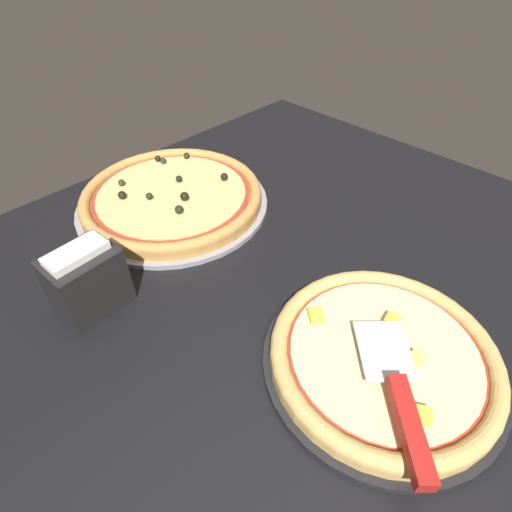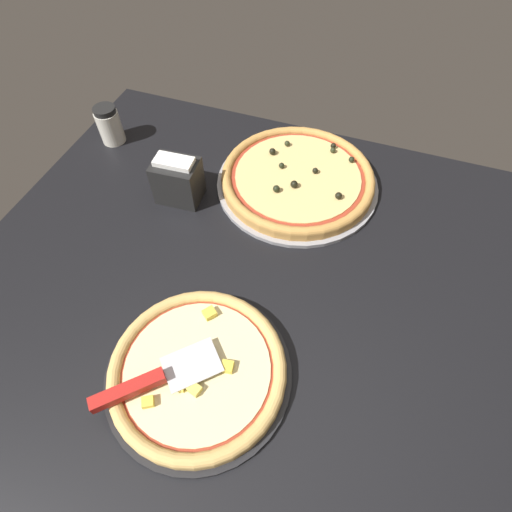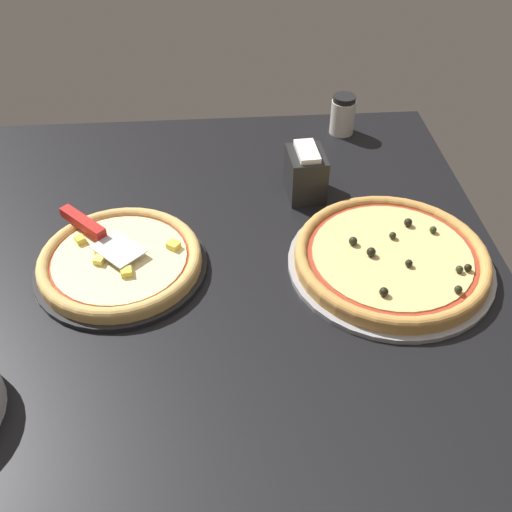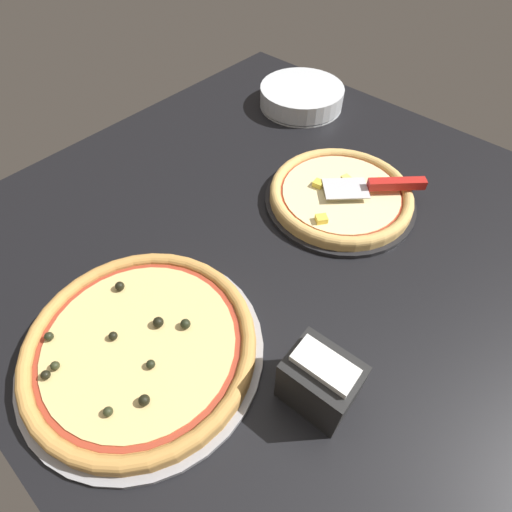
# 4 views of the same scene
# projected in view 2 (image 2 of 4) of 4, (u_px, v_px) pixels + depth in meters

# --- Properties ---
(ground_plane) EXTENTS (1.22, 1.20, 0.04)m
(ground_plane) POSITION_uv_depth(u_px,v_px,m) (242.00, 313.00, 0.81)
(ground_plane) COLOR black
(pizza_pan_front) EXTENTS (0.33, 0.33, 0.01)m
(pizza_pan_front) POSITION_uv_depth(u_px,v_px,m) (199.00, 373.00, 0.71)
(pizza_pan_front) COLOR black
(pizza_pan_front) RESTS_ON ground_plane
(pizza_front) EXTENTS (0.31, 0.31, 0.03)m
(pizza_front) POSITION_uv_depth(u_px,v_px,m) (198.00, 370.00, 0.70)
(pizza_front) COLOR #DBAD60
(pizza_front) RESTS_ON pizza_pan_front
(pizza_pan_back) EXTENTS (0.40, 0.40, 0.01)m
(pizza_pan_back) POSITION_uv_depth(u_px,v_px,m) (297.00, 183.00, 0.99)
(pizza_pan_back) COLOR #939399
(pizza_pan_back) RESTS_ON ground_plane
(pizza_back) EXTENTS (0.37, 0.37, 0.04)m
(pizza_back) POSITION_uv_depth(u_px,v_px,m) (298.00, 177.00, 0.97)
(pizza_back) COLOR #C68E47
(pizza_back) RESTS_ON pizza_pan_back
(serving_spatula) EXTENTS (0.19, 0.18, 0.02)m
(serving_spatula) POSITION_uv_depth(u_px,v_px,m) (142.00, 384.00, 0.65)
(serving_spatula) COLOR silver
(serving_spatula) RESTS_ON pizza_front
(parmesan_shaker) EXTENTS (0.06, 0.06, 0.10)m
(parmesan_shaker) POSITION_uv_depth(u_px,v_px,m) (109.00, 125.00, 1.05)
(parmesan_shaker) COLOR silver
(parmesan_shaker) RESTS_ON ground_plane
(napkin_holder) EXTENTS (0.11, 0.08, 0.12)m
(napkin_holder) POSITION_uv_depth(u_px,v_px,m) (178.00, 180.00, 0.93)
(napkin_holder) COLOR black
(napkin_holder) RESTS_ON ground_plane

